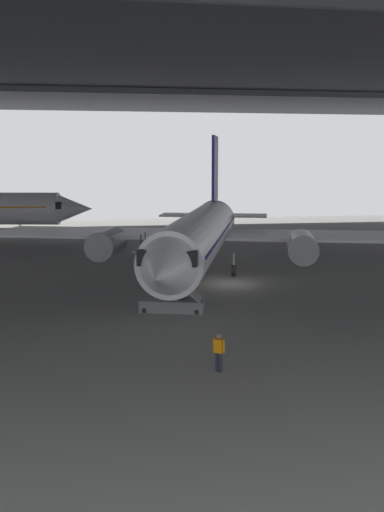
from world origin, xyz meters
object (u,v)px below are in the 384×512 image
crew_worker_near_nose (219,350)px  crew_worker_by_stairs (170,284)px  airplane_main (200,235)px  boarding_stairs (171,299)px

crew_worker_near_nose → crew_worker_by_stairs: crew_worker_by_stairs is taller
airplane_main → crew_worker_near_nose: bearing=-97.9°
crew_worker_near_nose → crew_worker_by_stairs: 14.37m
airplane_main → crew_worker_near_nose: 20.61m
boarding_stairs → crew_worker_by_stairs: boarding_stairs is taller
boarding_stairs → crew_worker_by_stairs: bearing=83.7°
boarding_stairs → airplane_main: bearing=70.1°
crew_worker_by_stairs → crew_worker_near_nose: bearing=-89.2°
airplane_main → crew_worker_by_stairs: 7.06m
crew_worker_near_nose → airplane_main: bearing=82.1°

